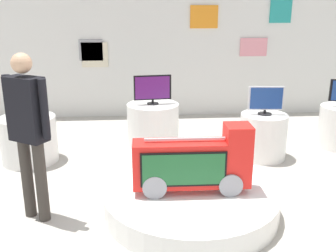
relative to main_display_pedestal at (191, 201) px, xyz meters
name	(u,v)px	position (x,y,z in m)	size (l,w,h in m)	color
ground_plane	(201,230)	(0.06, -0.37, -0.13)	(30.00, 30.00, 0.00)	#B2ADA3
back_wall_display	(169,42)	(0.07, 4.05, 1.35)	(12.11, 0.13, 2.95)	silver
main_display_pedestal	(191,201)	(0.00, 0.00, 0.00)	(1.88, 1.88, 0.26)	white
novelty_firetruck_tv	(194,165)	(0.02, -0.01, 0.43)	(1.24, 0.36, 0.74)	gray
display_pedestal_left_rear	(153,124)	(-0.33, 2.29, 0.20)	(0.84, 0.84, 0.66)	white
tv_on_left_rear	(153,89)	(-0.33, 2.28, 0.79)	(0.60, 0.18, 0.47)	black
display_pedestal_center_rear	(29,139)	(-2.14, 1.65, 0.20)	(0.79, 0.79, 0.66)	white
tv_on_center_rear	(25,103)	(-2.14, 1.64, 0.75)	(0.52, 0.19, 0.40)	black
display_pedestal_far_right	(263,136)	(1.27, 1.55, 0.20)	(0.68, 0.68, 0.66)	white
tv_on_far_right	(266,100)	(1.27, 1.54, 0.76)	(0.50, 0.20, 0.41)	black
shopper_browsing_near_truck	(28,126)	(-1.65, 0.01, 0.90)	(0.49, 0.37, 1.75)	#38332D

